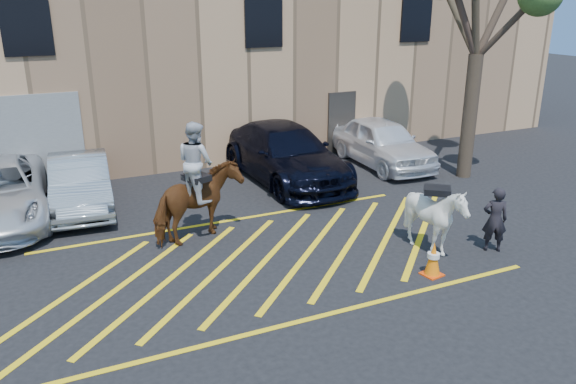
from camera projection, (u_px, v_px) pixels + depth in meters
name	position (u px, v px, depth m)	size (l,w,h in m)	color
ground	(260.00, 255.00, 12.40)	(90.00, 90.00, 0.00)	black
car_silver_sedan	(80.00, 183.00, 14.98)	(1.49, 4.27, 1.41)	#9AA2A9
car_blue_suv	(285.00, 153.00, 17.28)	(2.36, 5.81, 1.69)	black
car_white_suv	(382.00, 142.00, 18.86)	(1.86, 4.62, 1.58)	white
handler	(495.00, 219.00, 12.39)	(0.54, 0.36, 1.49)	black
warehouse	(142.00, 46.00, 21.50)	(32.42, 10.20, 7.30)	tan
hatching_zone	(266.00, 260.00, 12.14)	(12.60, 5.12, 0.01)	yellow
mounted_bay	(197.00, 194.00, 12.83)	(2.34, 1.71, 2.81)	#5D3416
saddled_white	(435.00, 218.00, 12.25)	(1.96, 1.99, 1.64)	white
traffic_cone	(433.00, 259.00, 11.38)	(0.44, 0.44, 0.73)	#F9420A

